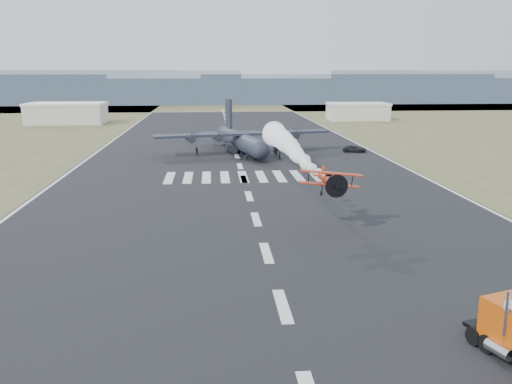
{
  "coord_description": "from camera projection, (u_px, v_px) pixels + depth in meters",
  "views": [
    {
      "loc": [
        -5.04,
        -37.07,
        17.14
      ],
      "look_at": [
        -0.28,
        20.84,
        4.0
      ],
      "focal_mm": 38.0,
      "sensor_mm": 36.0,
      "label": 1
    }
  ],
  "objects": [
    {
      "name": "smoke_trail",
      "position": [
        280.0,
        138.0,
        91.04
      ],
      "size": [
        4.29,
        42.15,
        4.29
      ],
      "rotation": [
        0.0,
        0.0,
        0.03
      ],
      "color": "white"
    },
    {
      "name": "support_vehicle",
      "position": [
        354.0,
        149.0,
        115.39
      ],
      "size": [
        5.43,
        3.55,
        1.39
      ],
      "primitive_type": "imported",
      "rotation": [
        0.0,
        0.0,
        1.3
      ],
      "color": "black",
      "rests_on": "ground"
    },
    {
      "name": "crew_f",
      "position": [
        276.0,
        151.0,
        110.18
      ],
      "size": [
        1.74,
        1.5,
        1.89
      ],
      "primitive_type": "imported",
      "rotation": [
        0.0,
        0.0,
        3.78
      ],
      "color": "black",
      "rests_on": "ground"
    },
    {
      "name": "scrub_far",
      "position": [
        221.0,
        106.0,
        263.8
      ],
      "size": [
        500.0,
        80.0,
        0.0
      ],
      "primitive_type": "cube",
      "color": "brown",
      "rests_on": "ground"
    },
    {
      "name": "crew_g",
      "position": [
        247.0,
        156.0,
        104.51
      ],
      "size": [
        0.66,
        0.57,
        1.59
      ],
      "primitive_type": "imported",
      "rotation": [
        0.0,
        0.0,
        6.1
      ],
      "color": "black",
      "rests_on": "ground"
    },
    {
      "name": "crew_h",
      "position": [
        275.0,
        150.0,
        112.56
      ],
      "size": [
        0.94,
        1.07,
        1.88
      ],
      "primitive_type": "imported",
      "rotation": [
        0.0,
        0.0,
        5.23
      ],
      "color": "black",
      "rests_on": "ground"
    },
    {
      "name": "hangar_left",
      "position": [
        67.0,
        113.0,
        176.27
      ],
      "size": [
        24.5,
        14.5,
        6.7
      ],
      "color": "#B4B1A0",
      "rests_on": "ground"
    },
    {
      "name": "crew_a",
      "position": [
        280.0,
        156.0,
        105.5
      ],
      "size": [
        0.76,
        0.77,
        1.64
      ],
      "primitive_type": "imported",
      "rotation": [
        0.0,
        0.0,
        4.0
      ],
      "color": "black",
      "rests_on": "ground"
    },
    {
      "name": "aerobatic_biplane",
      "position": [
        329.0,
        180.0,
        58.06
      ],
      "size": [
        6.83,
        6.11,
        2.92
      ],
      "rotation": [
        0.0,
        0.11,
        0.03
      ],
      "color": "#AD250B"
    },
    {
      "name": "ridge_seg_f",
      "position": [
        454.0,
        86.0,
        301.49
      ],
      "size": [
        150.0,
        50.0,
        17.0
      ],
      "primitive_type": "cube",
      "color": "gray",
      "rests_on": "ground"
    },
    {
      "name": "ridge_seg_e",
      "position": [
        339.0,
        88.0,
        296.51
      ],
      "size": [
        150.0,
        50.0,
        15.0
      ],
      "primitive_type": "cube",
      "color": "gray",
      "rests_on": "ground"
    },
    {
      "name": "hangar_right",
      "position": [
        358.0,
        111.0,
        189.05
      ],
      "size": [
        20.5,
        12.5,
        5.9
      ],
      "color": "#B4B1A0",
      "rests_on": "ground"
    },
    {
      "name": "crew_b",
      "position": [
        196.0,
        151.0,
        110.4
      ],
      "size": [
        0.98,
        0.77,
        1.77
      ],
      "primitive_type": "imported",
      "rotation": [
        0.0,
        0.0,
        3.45
      ],
      "color": "black",
      "rests_on": "ground"
    },
    {
      "name": "ground",
      "position": [
        283.0,
        306.0,
        40.22
      ],
      "size": [
        500.0,
        500.0,
        0.0
      ],
      "primitive_type": "plane",
      "color": "black",
      "rests_on": "ground"
    },
    {
      "name": "runway_markings",
      "position": [
        240.0,
        166.0,
        98.55
      ],
      "size": [
        60.0,
        260.0,
        0.01
      ],
      "primitive_type": null,
      "color": "silver",
      "rests_on": "ground"
    },
    {
      "name": "transport_aircraft",
      "position": [
        241.0,
        139.0,
        114.44
      ],
      "size": [
        37.08,
        30.34,
        10.75
      ],
      "rotation": [
        0.0,
        0.0,
        0.21
      ],
      "color": "#1E232E",
      "rests_on": "ground"
    },
    {
      "name": "ridge_seg_d",
      "position": [
        220.0,
        90.0,
        291.53
      ],
      "size": [
        150.0,
        50.0,
        13.0
      ],
      "primitive_type": "cube",
      "color": "gray",
      "rests_on": "ground"
    },
    {
      "name": "ridge_seg_c",
      "position": [
        97.0,
        87.0,
        285.9
      ],
      "size": [
        150.0,
        50.0,
        17.0
      ],
      "primitive_type": "cube",
      "color": "gray",
      "rests_on": "ground"
    },
    {
      "name": "crew_e",
      "position": [
        290.0,
        152.0,
        109.54
      ],
      "size": [
        0.72,
        0.92,
        1.66
      ],
      "primitive_type": "imported",
      "rotation": [
        0.0,
        0.0,
        1.26
      ],
      "color": "black",
      "rests_on": "ground"
    },
    {
      "name": "crew_d",
      "position": [
        242.0,
        156.0,
        104.96
      ],
      "size": [
        1.09,
        0.67,
        1.75
      ],
      "primitive_type": "imported",
      "rotation": [
        0.0,
        0.0,
        2.99
      ],
      "color": "black",
      "rests_on": "ground"
    },
    {
      "name": "crew_c",
      "position": [
        233.0,
        152.0,
        109.49
      ],
      "size": [
        1.13,
        1.12,
        1.69
      ],
      "primitive_type": "imported",
      "rotation": [
        0.0,
        0.0,
        5.51
      ],
      "color": "black",
      "rests_on": "ground"
    }
  ]
}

